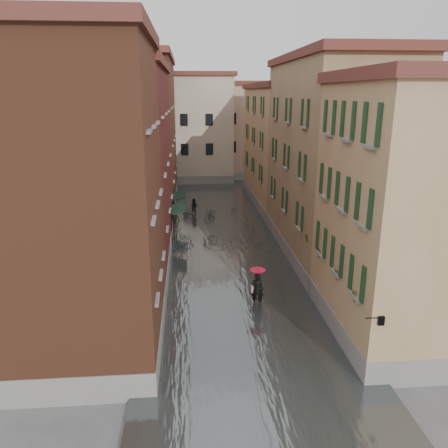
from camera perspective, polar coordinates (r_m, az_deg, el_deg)
name	(u,v)px	position (r m, az deg, el deg)	size (l,w,h in m)	color
ground	(243,318)	(22.92, 2.50, -12.12)	(120.00, 120.00, 0.00)	#545456
floodwater	(223,236)	(34.78, -0.15, -1.62)	(10.00, 60.00, 0.20)	#4A5152
building_left_near	(83,208)	(18.98, -17.91, 2.03)	(6.00, 8.00, 13.00)	brown
building_left_mid	(121,169)	(29.62, -13.25, 6.96)	(6.00, 14.00, 12.50)	maroon
building_left_far	(143,136)	(44.30, -10.56, 11.21)	(6.00, 16.00, 14.00)	brown
building_right_near	(407,218)	(21.00, 22.74, 0.78)	(6.00, 8.00, 11.50)	#A38654
building_right_mid	(330,163)	(30.80, 13.68, 7.77)	(6.00, 14.00, 13.00)	#98865C
building_right_far	(283,148)	(45.25, 7.71, 9.86)	(6.00, 16.00, 11.50)	#A38654
building_end_cream	(184,130)	(58.08, -5.18, 12.18)	(12.00, 9.00, 13.00)	beige
building_end_pink	(251,132)	(60.73, 3.55, 11.94)	(10.00, 9.00, 12.00)	tan
awning_near	(178,209)	(33.79, -6.03, 1.92)	(1.09, 3.01, 2.80)	black
awning_far	(179,196)	(38.03, -5.90, 3.60)	(1.09, 3.02, 2.80)	black
wall_lantern	(380,320)	(17.50, 19.73, -11.71)	(0.71, 0.22, 0.35)	black
window_planters	(330,256)	(21.72, 13.72, -4.09)	(0.59, 8.20, 0.84)	#935E30
pedestrian_main	(257,285)	(23.68, 4.37, -7.91)	(0.87, 0.87, 2.06)	black
pedestrian_far	(194,207)	(41.04, -3.88, 2.23)	(0.77, 0.60, 1.59)	black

